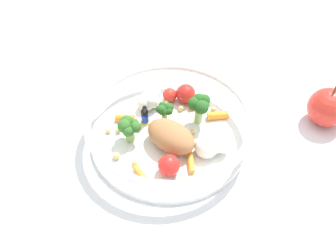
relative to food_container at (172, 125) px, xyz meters
The scene contains 3 objects.
ground_plane 0.03m from the food_container, 149.66° to the left, with size 2.40×2.40×0.00m, color white.
food_container is the anchor object (origin of this frame).
loose_apple 0.26m from the food_container, 28.49° to the left, with size 0.07×0.07×0.08m.
Camera 1 is at (0.14, -0.40, 0.47)m, focal length 41.58 mm.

